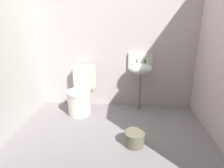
{
  "coord_description": "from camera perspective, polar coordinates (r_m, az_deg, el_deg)",
  "views": [
    {
      "loc": [
        0.17,
        -2.19,
        1.56
      ],
      "look_at": [
        0.0,
        0.28,
        0.7
      ],
      "focal_mm": 30.57,
      "sensor_mm": 36.0,
      "label": 1
    }
  ],
  "objects": [
    {
      "name": "wall_back",
      "position": [
        3.41,
        1.05,
        11.89
      ],
      "size": [
        3.18,
        0.1,
        2.26
      ],
      "primitive_type": "cube",
      "color": "#BEAFAE",
      "rests_on": "ground"
    },
    {
      "name": "bucket",
      "position": [
        2.56,
        6.72,
        -15.8
      ],
      "size": [
        0.27,
        0.27,
        0.19
      ],
      "color": "#67634E",
      "rests_on": "ground"
    },
    {
      "name": "toilet_near_wall",
      "position": [
        3.31,
        -9.29,
        -3.13
      ],
      "size": [
        0.47,
        0.64,
        0.78
      ],
      "rotation": [
        0.0,
        0.0,
        2.98
      ],
      "color": "silver",
      "rests_on": "ground"
    },
    {
      "name": "sink",
      "position": [
        3.28,
        8.56,
        4.68
      ],
      "size": [
        0.42,
        0.35,
        0.99
      ],
      "color": "#67634E",
      "rests_on": "ground"
    },
    {
      "name": "ground_plane",
      "position": [
        2.72,
        -0.43,
        -16.95
      ],
      "size": [
        3.18,
        2.68,
        0.08
      ],
      "primitive_type": "cube",
      "color": "gray"
    }
  ]
}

